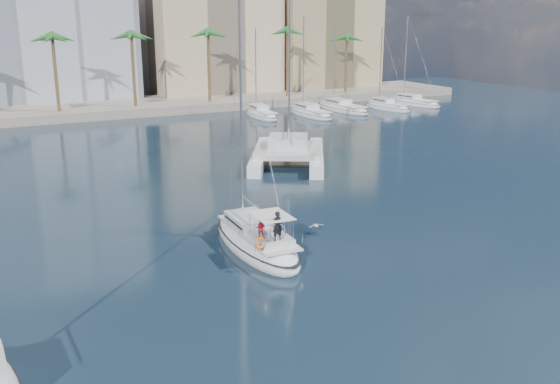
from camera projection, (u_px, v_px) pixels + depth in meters
ground at (306, 260)px, 35.13m from camera, size 160.00×160.00×0.00m
quay at (89, 109)px, 86.99m from camera, size 120.00×14.00×1.20m
building_beige at (211, 36)px, 101.87m from camera, size 20.00×14.00×20.00m
building_tan_right at (322, 40)px, 109.32m from camera, size 18.00×12.00×18.00m
palm_centre at (89, 39)px, 80.93m from camera, size 3.60×3.60×12.30m
palm_right at (314, 35)px, 96.03m from camera, size 3.60×3.60×12.30m
main_sloop at (256, 241)px, 36.78m from camera, size 3.65×10.19×14.93m
catamaran at (288, 150)px, 58.04m from camera, size 12.13×14.42×18.74m
seagull at (316, 225)px, 39.18m from camera, size 1.03×0.44×0.19m
moored_yacht_a at (261, 117)px, 84.10m from camera, size 3.37×9.52×11.90m
moored_yacht_b at (310, 116)px, 85.28m from camera, size 3.32×10.83×13.72m
moored_yacht_c at (342, 111)px, 89.88m from camera, size 3.98×12.33×15.54m
moored_yacht_d at (387, 109)px, 91.06m from camera, size 3.52×9.55×11.90m
moored_yacht_e at (414, 105)px, 95.65m from camera, size 4.61×11.11×13.72m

